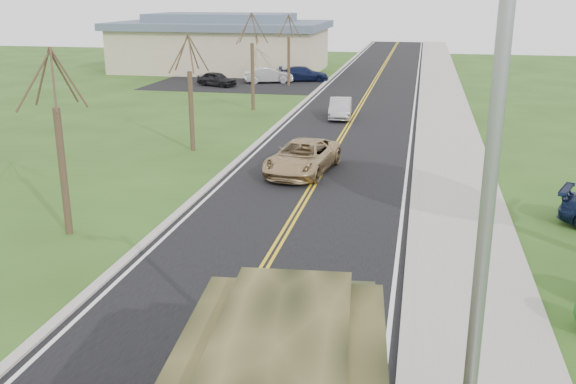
# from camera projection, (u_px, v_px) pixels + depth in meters

# --- Properties ---
(road) EXTENTS (8.00, 120.00, 0.01)m
(road) POSITION_uv_depth(u_px,v_px,m) (364.00, 99.00, 47.95)
(road) COLOR black
(road) RESTS_ON ground
(curb_right) EXTENTS (0.30, 120.00, 0.12)m
(curb_right) POSITION_uv_depth(u_px,v_px,m) (421.00, 100.00, 47.13)
(curb_right) COLOR #9E998E
(curb_right) RESTS_ON ground
(sidewalk_right) EXTENTS (3.20, 120.00, 0.10)m
(sidewalk_right) POSITION_uv_depth(u_px,v_px,m) (445.00, 101.00, 46.80)
(sidewalk_right) COLOR #9E998E
(sidewalk_right) RESTS_ON ground
(curb_left) EXTENTS (0.30, 120.00, 0.10)m
(curb_left) POSITION_uv_depth(u_px,v_px,m) (309.00, 97.00, 48.75)
(curb_left) COLOR #9E998E
(curb_left) RESTS_ON ground
(street_light) EXTENTS (1.65, 0.22, 8.00)m
(street_light) POSITION_uv_depth(u_px,v_px,m) (473.00, 267.00, 7.83)
(street_light) COLOR gray
(street_light) RESTS_ON ground
(bare_tree_a) EXTENTS (1.93, 2.26, 6.08)m
(bare_tree_a) POSITION_uv_depth(u_px,v_px,m) (61.00, 157.00, 20.49)
(bare_tree_a) COLOR #38281C
(bare_tree_a) RESTS_ON ground
(bare_tree_b) EXTENTS (1.83, 2.14, 5.73)m
(bare_tree_b) POSITION_uv_depth(u_px,v_px,m) (191.00, 102.00, 31.75)
(bare_tree_b) COLOR #38281C
(bare_tree_b) RESTS_ON ground
(bare_tree_c) EXTENTS (2.04, 2.39, 6.42)m
(bare_tree_c) POSITION_uv_depth(u_px,v_px,m) (252.00, 69.00, 42.88)
(bare_tree_c) COLOR #38281C
(bare_tree_c) RESTS_ON ground
(bare_tree_d) EXTENTS (1.88, 2.20, 5.91)m
(bare_tree_d) POSITION_uv_depth(u_px,v_px,m) (289.00, 56.00, 54.17)
(bare_tree_d) COLOR #38281C
(bare_tree_d) RESTS_ON ground
(commercial_building) EXTENTS (25.50, 21.50, 5.65)m
(commercial_building) POSITION_uv_depth(u_px,v_px,m) (222.00, 44.00, 65.19)
(commercial_building) COLOR tan
(commercial_building) RESTS_ON ground
(suv_champagne) EXTENTS (3.02, 5.39, 1.42)m
(suv_champagne) POSITION_uv_depth(u_px,v_px,m) (302.00, 157.00, 28.23)
(suv_champagne) COLOR tan
(suv_champagne) RESTS_ON ground
(sedan_silver) EXTENTS (1.65, 3.93, 1.26)m
(sedan_silver) POSITION_uv_depth(u_px,v_px,m) (340.00, 108.00, 40.62)
(sedan_silver) COLOR #A8A7AC
(sedan_silver) RESTS_ON ground
(lot_car_dark) EXTENTS (3.86, 2.69, 1.22)m
(lot_car_dark) POSITION_uv_depth(u_px,v_px,m) (217.00, 79.00, 54.52)
(lot_car_dark) COLOR black
(lot_car_dark) RESTS_ON ground
(lot_car_silver) EXTENTS (4.49, 2.93, 1.40)m
(lot_car_silver) POSITION_uv_depth(u_px,v_px,m) (268.00, 75.00, 56.47)
(lot_car_silver) COLOR silver
(lot_car_silver) RESTS_ON ground
(lot_car_navy) EXTENTS (4.74, 2.66, 1.30)m
(lot_car_navy) POSITION_uv_depth(u_px,v_px,m) (304.00, 74.00, 57.68)
(lot_car_navy) COLOR #0E1535
(lot_car_navy) RESTS_ON ground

